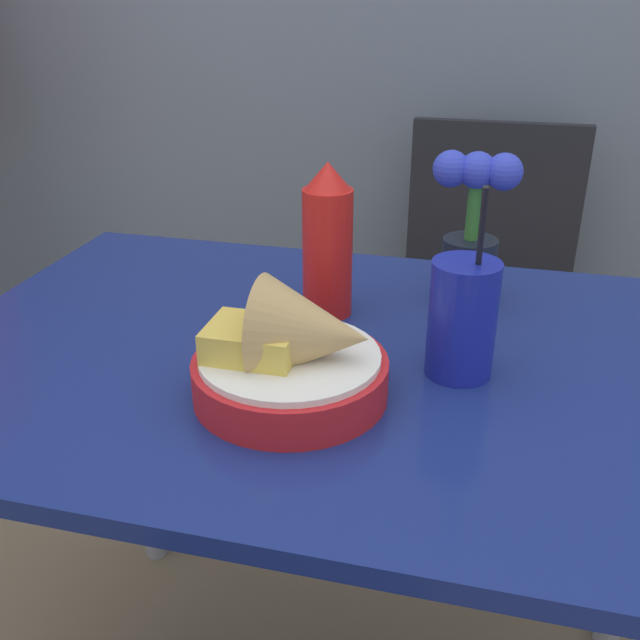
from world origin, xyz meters
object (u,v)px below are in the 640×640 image
chair_far_window (485,288)px  ketchup_bottle (327,242)px  drink_cup (462,322)px  flower_vase (471,232)px  food_basket (296,357)px

chair_far_window → ketchup_bottle: 0.79m
ketchup_bottle → drink_cup: drink_cup is taller
ketchup_bottle → drink_cup: (0.20, -0.13, -0.04)m
chair_far_window → flower_vase: size_ratio=3.95×
food_basket → drink_cup: bearing=30.1°
chair_far_window → food_basket: bearing=-102.2°
food_basket → drink_cup: size_ratio=0.93×
food_basket → drink_cup: 0.21m
food_basket → chair_far_window: bearing=77.8°
drink_cup → ketchup_bottle: bearing=146.3°
food_basket → flower_vase: bearing=61.7°
chair_far_window → food_basket: 0.98m
chair_far_window → drink_cup: drink_cup is taller
food_basket → drink_cup: (0.18, 0.10, 0.02)m
flower_vase → chair_far_window: bearing=87.4°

